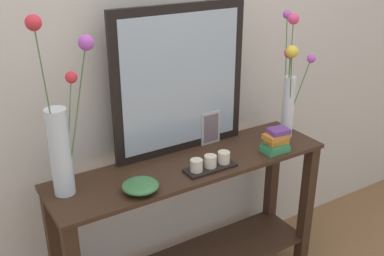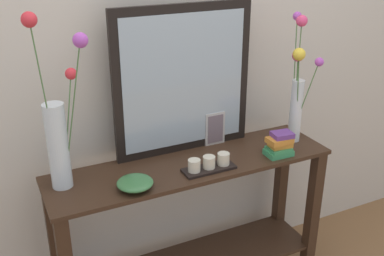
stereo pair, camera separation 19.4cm
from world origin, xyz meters
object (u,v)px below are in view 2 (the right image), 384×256
object	(u,v)px
candle_tray	(209,164)
vase_right	(298,87)
console_table	(192,219)
decorative_bowl	(135,183)
picture_frame_small	(215,129)
mirror_leaning	(184,81)
tall_vase_left	(58,132)
book_stack	(280,145)

from	to	relation	value
candle_tray	vase_right	bearing A→B (deg)	9.70
console_table	decorative_bowl	distance (m)	0.47
picture_frame_small	decorative_bowl	xyz separation A→B (m)	(-0.51, -0.24, -0.06)
mirror_leaning	decorative_bowl	bearing A→B (deg)	-143.55
console_table	tall_vase_left	world-z (taller)	tall_vase_left
candle_tray	book_stack	bearing A→B (deg)	-2.48
mirror_leaning	vase_right	world-z (taller)	mirror_leaning
console_table	book_stack	xyz separation A→B (m)	(0.41, -0.11, 0.37)
vase_right	candle_tray	xyz separation A→B (m)	(-0.53, -0.09, -0.26)
mirror_leaning	decorative_bowl	distance (m)	0.54
picture_frame_small	book_stack	bearing A→B (deg)	-48.31
book_stack	mirror_leaning	bearing A→B (deg)	145.87
mirror_leaning	vase_right	distance (m)	0.57
picture_frame_small	book_stack	size ratio (longest dim) A/B	1.33
tall_vase_left	candle_tray	distance (m)	0.67
console_table	mirror_leaning	world-z (taller)	mirror_leaning
book_stack	decorative_bowl	bearing A→B (deg)	179.61
candle_tray	book_stack	world-z (taller)	book_stack
vase_right	candle_tray	world-z (taller)	vase_right
tall_vase_left	vase_right	distance (m)	1.15
tall_vase_left	picture_frame_small	distance (m)	0.79
vase_right	picture_frame_small	xyz separation A→B (m)	(-0.38, 0.14, -0.20)
console_table	book_stack	world-z (taller)	book_stack
vase_right	picture_frame_small	size ratio (longest dim) A/B	3.76
candle_tray	book_stack	xyz separation A→B (m)	(0.37, -0.02, 0.03)
mirror_leaning	vase_right	size ratio (longest dim) A/B	1.11
vase_right	book_stack	size ratio (longest dim) A/B	5.01
candle_tray	book_stack	size ratio (longest dim) A/B	1.92
decorative_bowl	picture_frame_small	bearing A→B (deg)	25.36
candle_tray	decorative_bowl	distance (m)	0.35
mirror_leaning	tall_vase_left	xyz separation A→B (m)	(-0.60, -0.11, -0.10)
vase_right	book_stack	world-z (taller)	vase_right
mirror_leaning	picture_frame_small	world-z (taller)	mirror_leaning
console_table	tall_vase_left	bearing A→B (deg)	175.66
picture_frame_small	decorative_bowl	distance (m)	0.56
console_table	candle_tray	xyz separation A→B (m)	(0.04, -0.09, 0.34)
vase_right	candle_tray	distance (m)	0.60
tall_vase_left	candle_tray	xyz separation A→B (m)	(0.62, -0.14, -0.22)
console_table	candle_tray	world-z (taller)	candle_tray
console_table	vase_right	world-z (taller)	vase_right
book_stack	picture_frame_small	bearing A→B (deg)	131.69
tall_vase_left	candle_tray	world-z (taller)	tall_vase_left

